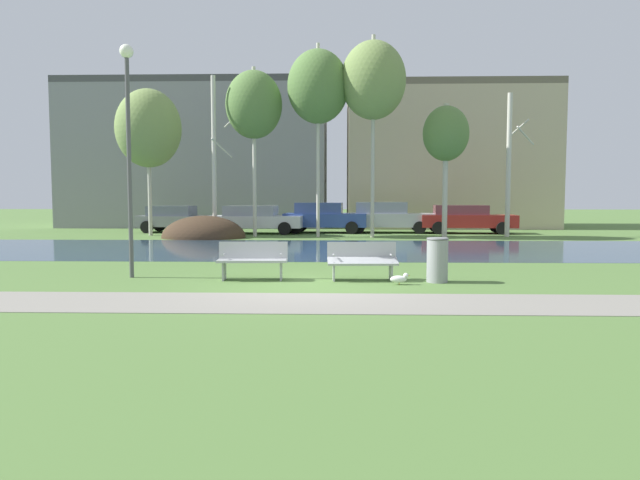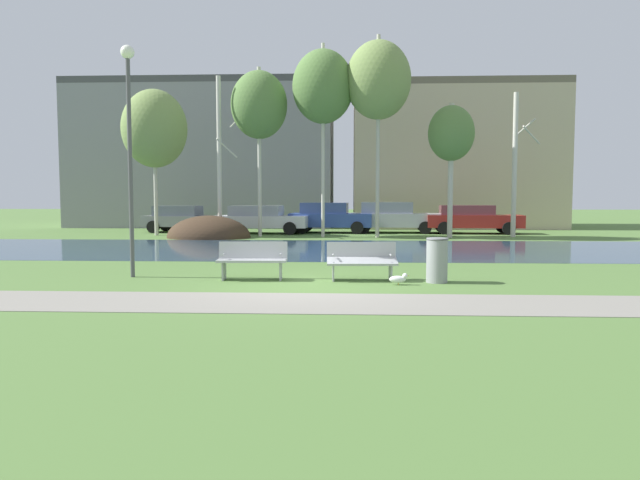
# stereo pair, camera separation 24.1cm
# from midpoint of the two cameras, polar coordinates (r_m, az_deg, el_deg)

# --- Properties ---
(ground_plane) EXTENTS (120.00, 120.00, 0.00)m
(ground_plane) POSITION_cam_midpoint_polar(r_m,az_deg,el_deg) (22.65, -0.30, -0.59)
(ground_plane) COLOR #517538
(paved_path_strip) EXTENTS (60.00, 2.05, 0.01)m
(paved_path_strip) POSITION_cam_midpoint_polar(r_m,az_deg,el_deg) (10.73, -2.69, -6.09)
(paved_path_strip) COLOR gray
(paved_path_strip) RESTS_ON ground
(river_band) EXTENTS (80.00, 8.33, 0.01)m
(river_band) POSITION_cam_midpoint_polar(r_m,az_deg,el_deg) (21.34, -0.43, -0.88)
(river_band) COLOR #2D475B
(river_band) RESTS_ON ground
(soil_mound) EXTENTS (3.86, 3.16, 2.05)m
(soil_mound) POSITION_cam_midpoint_polar(r_m,az_deg,el_deg) (27.62, -11.42, 0.21)
(soil_mound) COLOR #423021
(soil_mound) RESTS_ON ground
(bench_left) EXTENTS (1.62, 0.64, 0.87)m
(bench_left) POSITION_cam_midpoint_polar(r_m,az_deg,el_deg) (13.69, -7.03, -1.88)
(bench_left) COLOR #9EA0A3
(bench_left) RESTS_ON ground
(bench_right) EXTENTS (1.62, 0.64, 0.87)m
(bench_right) POSITION_cam_midpoint_polar(r_m,az_deg,el_deg) (13.54, 3.60, -1.92)
(bench_right) COLOR #9EA0A3
(bench_right) RESTS_ON ground
(trash_bin) EXTENTS (0.50, 0.50, 1.00)m
(trash_bin) POSITION_cam_midpoint_polar(r_m,az_deg,el_deg) (13.44, 10.78, -1.84)
(trash_bin) COLOR gray
(trash_bin) RESTS_ON ground
(seagull) EXTENTS (0.44, 0.16, 0.26)m
(seagull) POSITION_cam_midpoint_polar(r_m,az_deg,el_deg) (12.97, 7.17, -3.74)
(seagull) COLOR white
(seagull) RESTS_ON ground
(streetlamp) EXTENTS (0.32, 0.32, 5.43)m
(streetlamp) POSITION_cam_midpoint_polar(r_m,az_deg,el_deg) (14.72, -18.52, 10.64)
(streetlamp) COLOR #4C4C51
(streetlamp) RESTS_ON ground
(birch_far_left) EXTENTS (3.12, 3.12, 7.04)m
(birch_far_left) POSITION_cam_midpoint_polar(r_m,az_deg,el_deg) (29.93, -16.49, 10.31)
(birch_far_left) COLOR #BCB7A8
(birch_far_left) RESTS_ON ground
(birch_left) EXTENTS (1.46, 2.23, 7.39)m
(birch_left) POSITION_cam_midpoint_polar(r_m,az_deg,el_deg) (27.76, -10.39, 8.01)
(birch_left) COLOR beige
(birch_left) RESTS_ON ground
(birch_center_left) EXTENTS (2.64, 2.64, 7.91)m
(birch_center_left) POSITION_cam_midpoint_polar(r_m,az_deg,el_deg) (28.35, -6.66, 12.83)
(birch_center_left) COLOR beige
(birch_center_left) RESTS_ON ground
(birch_center) EXTENTS (2.83, 2.83, 8.91)m
(birch_center) POSITION_cam_midpoint_polar(r_m,az_deg,el_deg) (27.99, -0.45, 14.59)
(birch_center) COLOR beige
(birch_center) RESTS_ON ground
(birch_center_right) EXTENTS (2.97, 2.97, 9.21)m
(birch_center_right) POSITION_cam_midpoint_polar(r_m,az_deg,el_deg) (27.89, 4.92, 15.11)
(birch_center_right) COLOR #BCB7A8
(birch_center_right) RESTS_ON ground
(birch_right) EXTENTS (2.09, 2.09, 6.11)m
(birch_right) POSITION_cam_midpoint_polar(r_m,az_deg,el_deg) (27.83, 11.84, 9.95)
(birch_right) COLOR #BCB7A8
(birch_right) RESTS_ON ground
(birch_far_right) EXTENTS (1.25, 2.01, 6.69)m
(birch_far_right) POSITION_cam_midpoint_polar(r_m,az_deg,el_deg) (29.07, 17.61, 7.05)
(birch_far_right) COLOR beige
(birch_far_right) RESTS_ON ground
(parked_van_nearest_grey) EXTENTS (4.20, 2.17, 1.39)m
(parked_van_nearest_grey) POSITION_cam_midpoint_polar(r_m,az_deg,el_deg) (31.93, -13.95, 2.05)
(parked_van_nearest_grey) COLOR slate
(parked_van_nearest_grey) RESTS_ON ground
(parked_sedan_second_white) EXTENTS (4.71, 2.35, 1.42)m
(parked_sedan_second_white) POSITION_cam_midpoint_polar(r_m,az_deg,el_deg) (30.27, -6.44, 2.06)
(parked_sedan_second_white) COLOR silver
(parked_sedan_second_white) RESTS_ON ground
(parked_hatch_third_blue) EXTENTS (4.38, 2.32, 1.57)m
(parked_hatch_third_blue) POSITION_cam_midpoint_polar(r_m,az_deg,el_deg) (30.71, 0.15, 2.24)
(parked_hatch_third_blue) COLOR #2D4793
(parked_hatch_third_blue) RESTS_ON ground
(parked_wagon_fourth_silver) EXTENTS (4.78, 2.30, 1.60)m
(parked_wagon_fourth_silver) POSITION_cam_midpoint_polar(r_m,az_deg,el_deg) (30.96, 6.24, 2.25)
(parked_wagon_fourth_silver) COLOR #B2B5BC
(parked_wagon_fourth_silver) RESTS_ON ground
(parked_suv_fifth_red) EXTENTS (4.85, 2.17, 1.45)m
(parked_suv_fifth_red) POSITION_cam_midpoint_polar(r_m,az_deg,el_deg) (31.06, 13.73, 2.05)
(parked_suv_fifth_red) COLOR maroon
(parked_suv_fifth_red) RESTS_ON ground
(building_grey_warehouse) EXTENTS (16.08, 7.38, 8.93)m
(building_grey_warehouse) POSITION_cam_midpoint_polar(r_m,az_deg,el_deg) (39.13, -11.60, 7.94)
(building_grey_warehouse) COLOR gray
(building_grey_warehouse) RESTS_ON ground
(building_beige_block) EXTENTS (12.20, 7.75, 8.59)m
(building_beige_block) POSITION_cam_midpoint_polar(r_m,az_deg,el_deg) (38.22, 11.79, 7.77)
(building_beige_block) COLOR #BCAD8E
(building_beige_block) RESTS_ON ground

